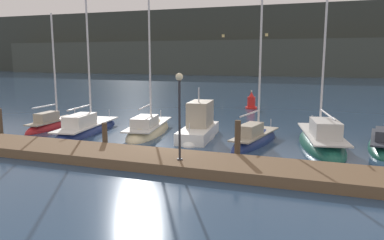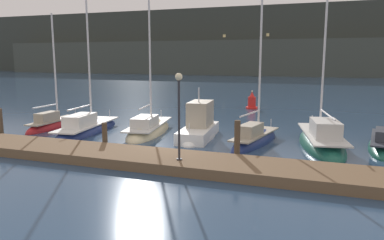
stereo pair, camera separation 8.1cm
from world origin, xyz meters
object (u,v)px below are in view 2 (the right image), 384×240
Objects in this scene: sailboat_berth_7 at (384,146)px; channel_buoy at (252,102)px; motorboat_berth_4 at (199,132)px; sailboat_berth_3 at (149,131)px; sailboat_berth_2 at (87,130)px; sailboat_berth_5 at (255,141)px; sailboat_berth_6 at (321,143)px; dock_lamppost at (179,102)px; sailboat_berth_1 at (54,126)px.

sailboat_berth_7 reaches higher than channel_buoy.
sailboat_berth_3 is at bearing 173.57° from motorboat_berth_4.
sailboat_berth_7 is (17.76, 1.54, -0.01)m from sailboat_berth_2.
sailboat_berth_5 is at bearing -78.66° from channel_buoy.
sailboat_berth_6 reaches higher than dock_lamppost.
motorboat_berth_4 is 0.59× the size of sailboat_berth_7.
sailboat_berth_2 is at bearing -118.12° from channel_buoy.
sailboat_berth_5 reaches higher than channel_buoy.
sailboat_berth_7 is (6.79, 1.09, -0.00)m from sailboat_berth_5.
sailboat_berth_1 is 3.18m from sailboat_berth_2.
sailboat_berth_2 is 4.08m from sailboat_berth_3.
channel_buoy is at bearing 61.88° from sailboat_berth_2.
sailboat_berth_6 is at bearing 8.81° from sailboat_berth_5.
sailboat_berth_1 is at bearing 152.19° from dock_lamppost.
sailboat_berth_5 is at bearing 70.60° from dock_lamppost.
dock_lamppost is (4.91, -6.96, 2.87)m from sailboat_berth_3.
sailboat_berth_2 is (3.14, -0.56, 0.01)m from sailboat_berth_1.
sailboat_berth_5 is at bearing -171.19° from sailboat_berth_6.
sailboat_berth_1 is 0.88× the size of sailboat_berth_5.
sailboat_berth_3 is 0.93× the size of sailboat_berth_6.
sailboat_berth_2 is 7.53m from motorboat_berth_4.
sailboat_berth_2 is 1.15× the size of sailboat_berth_5.
dock_lamppost is at bearing -109.40° from sailboat_berth_5.
sailboat_berth_1 is 0.79× the size of sailboat_berth_3.
sailboat_berth_6 reaches higher than sailboat_berth_3.
sailboat_berth_2 is at bearing -173.74° from motorboat_berth_4.
motorboat_berth_4 is (10.61, 0.26, 0.24)m from sailboat_berth_1.
sailboat_berth_5 is 14.91m from channel_buoy.
sailboat_berth_2 is 17.07m from channel_buoy.
sailboat_berth_6 is at bearing -170.45° from sailboat_berth_7.
sailboat_berth_7 is at bearing 1.28° from sailboat_berth_3.
sailboat_berth_6 is at bearing -1.21° from sailboat_berth_3.
dock_lamppost is (11.93, -6.29, 2.85)m from sailboat_berth_1.
sailboat_berth_6 is (14.57, 1.00, 0.02)m from sailboat_berth_2.
sailboat_berth_3 is 6.08× the size of channel_buoy.
dock_lamppost is at bearing -33.12° from sailboat_berth_2.
sailboat_berth_1 is 13.79m from dock_lamppost.
motorboat_berth_4 is at bearing -92.27° from channel_buoy.
sailboat_berth_5 is (3.50, -0.38, -0.23)m from motorboat_berth_4.
motorboat_berth_4 is 1.43× the size of dock_lamppost.
dock_lamppost is (0.75, -20.79, 2.35)m from channel_buoy.
sailboat_berth_5 is 5.50× the size of channel_buoy.
dock_lamppost is at bearing -130.59° from sailboat_berth_6.
sailboat_berth_6 is (7.09, 0.18, -0.20)m from motorboat_berth_4.
sailboat_berth_2 is 0.97× the size of sailboat_berth_6.
sailboat_berth_1 is 1.57× the size of motorboat_berth_4.
channel_buoy is (-2.93, 14.61, 0.49)m from sailboat_berth_5.
sailboat_berth_7 is 5.21× the size of channel_buoy.
sailboat_berth_7 reaches higher than motorboat_berth_4.
channel_buoy is (11.18, 14.50, 0.50)m from sailboat_berth_1.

